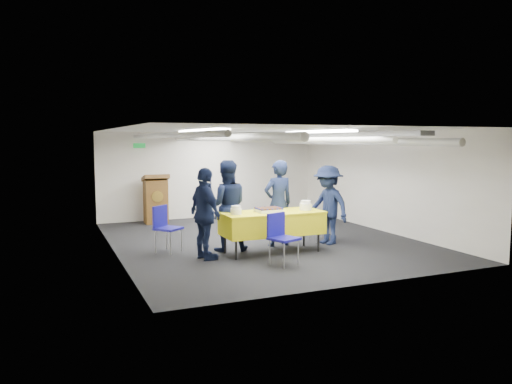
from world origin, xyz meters
TOP-DOWN VIEW (x-y plane):
  - ground at (0.00, 0.00)m, footprint 7.00×7.00m
  - room_shell at (0.09, 0.41)m, footprint 6.00×7.00m
  - serving_table at (-0.29, -1.09)m, footprint 1.90×0.81m
  - sheet_cake at (-0.36, -1.08)m, footprint 0.47×0.36m
  - plate_stack_left at (-1.02, -1.14)m, footprint 0.20×0.20m
  - plate_stack_right at (0.39, -1.14)m, footprint 0.23×0.23m
  - podium at (-1.60, 3.05)m, footprint 0.62×0.53m
  - chair_near at (-0.53, -1.94)m, footprint 0.54×0.54m
  - chair_right at (1.19, -0.50)m, footprint 0.45×0.45m
  - chair_left at (-2.12, -0.25)m, footprint 0.59×0.59m
  - sailor_a at (0.08, -0.58)m, footprint 0.65×0.45m
  - sailor_b at (-1.01, -0.59)m, footprint 0.96×0.83m
  - sailor_c at (-1.59, -1.12)m, footprint 0.56×1.01m
  - sailor_d at (1.08, -0.81)m, footprint 0.82×1.14m

SIDE VIEW (x-z plane):
  - ground at x=0.00m, z-range 0.00..0.00m
  - chair_near at x=-0.53m, z-range 0.10..0.97m
  - chair_right at x=1.19m, z-range 0.10..0.97m
  - chair_left at x=-2.12m, z-range 0.10..0.97m
  - serving_table at x=-0.29m, z-range 0.17..0.94m
  - podium at x=-1.60m, z-range -0.01..1.24m
  - sailor_d at x=1.08m, z-range 0.00..1.59m
  - sailor_c at x=-1.59m, z-range 0.00..1.62m
  - sheet_cake at x=-0.36m, z-range 0.77..0.85m
  - plate_stack_left at x=-1.02m, z-range 0.76..0.92m
  - sailor_a at x=0.08m, z-range 0.00..1.70m
  - plate_stack_right at x=0.39m, z-range 0.76..0.95m
  - sailor_b at x=-1.01m, z-range 0.00..1.72m
  - room_shell at x=0.09m, z-range 0.66..2.96m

